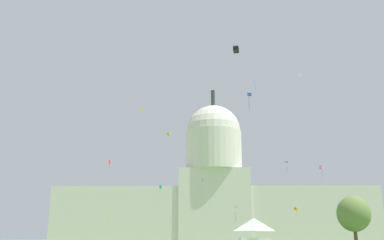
{
  "coord_description": "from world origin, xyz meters",
  "views": [
    {
      "loc": [
        -1.8,
        -26.36,
        2.6
      ],
      "look_at": [
        -4.87,
        102.04,
        36.92
      ],
      "focal_mm": 40.98,
      "sensor_mm": 36.0,
      "label": 1
    }
  ],
  "objects_px": {
    "kite_black_mid": "(236,49)",
    "kite_pink_mid": "(321,167)",
    "kite_blue_high": "(255,84)",
    "kite_gold_low": "(111,210)",
    "event_tent": "(254,235)",
    "kite_cyan_low": "(160,187)",
    "kite_green_mid": "(202,181)",
    "kite_blue_mid": "(249,95)",
    "kite_violet_low": "(234,210)",
    "kite_lime_mid": "(169,134)",
    "capitol_building": "(214,194)",
    "kite_white_high": "(300,75)",
    "kite_orange_low": "(296,209)",
    "kite_magenta_mid": "(288,164)",
    "kite_yellow_high": "(143,109)",
    "kite_red_mid": "(110,162)",
    "tree_east_mid": "(354,214)"
  },
  "relations": [
    {
      "from": "kite_blue_high",
      "to": "kite_green_mid",
      "type": "xyz_separation_m",
      "value": [
        -19.7,
        11.67,
        -34.71
      ]
    },
    {
      "from": "capitol_building",
      "to": "kite_violet_low",
      "type": "xyz_separation_m",
      "value": [
        1.63,
        -99.03,
        -12.83
      ]
    },
    {
      "from": "kite_violet_low",
      "to": "kite_black_mid",
      "type": "bearing_deg",
      "value": 0.77
    },
    {
      "from": "kite_gold_low",
      "to": "kite_black_mid",
      "type": "bearing_deg",
      "value": 69.27
    },
    {
      "from": "kite_magenta_mid",
      "to": "kite_orange_low",
      "type": "xyz_separation_m",
      "value": [
        4.43,
        14.04,
        -11.32
      ]
    },
    {
      "from": "kite_blue_high",
      "to": "kite_black_mid",
      "type": "distance_m",
      "value": 93.63
    },
    {
      "from": "kite_cyan_low",
      "to": "kite_pink_mid",
      "type": "xyz_separation_m",
      "value": [
        52.79,
        12.49,
        7.86
      ]
    },
    {
      "from": "kite_white_high",
      "to": "kite_orange_low",
      "type": "height_order",
      "value": "kite_white_high"
    },
    {
      "from": "tree_east_mid",
      "to": "kite_white_high",
      "type": "height_order",
      "value": "kite_white_high"
    },
    {
      "from": "kite_red_mid",
      "to": "kite_cyan_low",
      "type": "bearing_deg",
      "value": -56.36
    },
    {
      "from": "event_tent",
      "to": "kite_cyan_low",
      "type": "height_order",
      "value": "kite_cyan_low"
    },
    {
      "from": "kite_cyan_low",
      "to": "kite_red_mid",
      "type": "xyz_separation_m",
      "value": [
        -19.34,
        15.4,
        10.3
      ]
    },
    {
      "from": "kite_blue_high",
      "to": "kite_blue_mid",
      "type": "relative_size",
      "value": 1.0
    },
    {
      "from": "event_tent",
      "to": "kite_violet_low",
      "type": "height_order",
      "value": "kite_violet_low"
    },
    {
      "from": "kite_white_high",
      "to": "kite_violet_low",
      "type": "bearing_deg",
      "value": 139.7
    },
    {
      "from": "kite_blue_high",
      "to": "kite_magenta_mid",
      "type": "xyz_separation_m",
      "value": [
        4.13,
        -32.57,
        -35.61
      ]
    },
    {
      "from": "capitol_building",
      "to": "kite_red_mid",
      "type": "height_order",
      "value": "capitol_building"
    },
    {
      "from": "kite_red_mid",
      "to": "kite_lime_mid",
      "type": "bearing_deg",
      "value": -62.54
    },
    {
      "from": "capitol_building",
      "to": "kite_green_mid",
      "type": "distance_m",
      "value": 32.6
    },
    {
      "from": "kite_blue_high",
      "to": "kite_lime_mid",
      "type": "relative_size",
      "value": 3.26
    },
    {
      "from": "event_tent",
      "to": "kite_yellow_high",
      "type": "height_order",
      "value": "kite_yellow_high"
    },
    {
      "from": "kite_magenta_mid",
      "to": "kite_lime_mid",
      "type": "bearing_deg",
      "value": 50.24
    },
    {
      "from": "event_tent",
      "to": "kite_lime_mid",
      "type": "relative_size",
      "value": 5.11
    },
    {
      "from": "kite_orange_low",
      "to": "kite_violet_low",
      "type": "bearing_deg",
      "value": 110.18
    },
    {
      "from": "kite_yellow_high",
      "to": "kite_pink_mid",
      "type": "height_order",
      "value": "kite_yellow_high"
    },
    {
      "from": "capitol_building",
      "to": "tree_east_mid",
      "type": "bearing_deg",
      "value": -68.48
    },
    {
      "from": "kite_lime_mid",
      "to": "kite_gold_low",
      "type": "xyz_separation_m",
      "value": [
        -12.95,
        -16.88,
        -23.23
      ]
    },
    {
      "from": "kite_black_mid",
      "to": "kite_pink_mid",
      "type": "xyz_separation_m",
      "value": [
        34.38,
        81.44,
        -6.66
      ]
    },
    {
      "from": "kite_white_high",
      "to": "kite_lime_mid",
      "type": "relative_size",
      "value": 2.65
    },
    {
      "from": "kite_cyan_low",
      "to": "kite_magenta_mid",
      "type": "height_order",
      "value": "kite_magenta_mid"
    },
    {
      "from": "capitol_building",
      "to": "kite_white_high",
      "type": "xyz_separation_m",
      "value": [
        27.35,
        -60.17,
        33.3
      ]
    },
    {
      "from": "kite_white_high",
      "to": "kite_red_mid",
      "type": "relative_size",
      "value": 1.07
    },
    {
      "from": "kite_white_high",
      "to": "kite_gold_low",
      "type": "xyz_separation_m",
      "value": [
        -55.49,
        -27.03,
        -45.45
      ]
    },
    {
      "from": "kite_blue_mid",
      "to": "kite_green_mid",
      "type": "bearing_deg",
      "value": -99.57
    },
    {
      "from": "kite_lime_mid",
      "to": "kite_black_mid",
      "type": "relative_size",
      "value": 1.02
    },
    {
      "from": "kite_white_high",
      "to": "kite_orange_low",
      "type": "bearing_deg",
      "value": 109.87
    },
    {
      "from": "kite_red_mid",
      "to": "capitol_building",
      "type": "bearing_deg",
      "value": 34.4
    },
    {
      "from": "kite_pink_mid",
      "to": "kite_red_mid",
      "type": "xyz_separation_m",
      "value": [
        -72.13,
        2.91,
        2.44
      ]
    },
    {
      "from": "kite_blue_high",
      "to": "kite_gold_low",
      "type": "height_order",
      "value": "kite_blue_high"
    },
    {
      "from": "kite_white_high",
      "to": "kite_red_mid",
      "type": "xyz_separation_m",
      "value": [
        -64.78,
        11.86,
        -27.0
      ]
    },
    {
      "from": "kite_yellow_high",
      "to": "kite_red_mid",
      "type": "bearing_deg",
      "value": -91.79
    },
    {
      "from": "kite_blue_high",
      "to": "kite_green_mid",
      "type": "distance_m",
      "value": 41.58
    },
    {
      "from": "kite_white_high",
      "to": "kite_orange_low",
      "type": "relative_size",
      "value": 1.14
    },
    {
      "from": "kite_black_mid",
      "to": "kite_orange_low",
      "type": "relative_size",
      "value": 0.42
    },
    {
      "from": "kite_gold_low",
      "to": "kite_green_mid",
      "type": "xyz_separation_m",
      "value": [
        22.92,
        55.06,
        13.88
      ]
    },
    {
      "from": "event_tent",
      "to": "kite_pink_mid",
      "type": "bearing_deg",
      "value": 65.01
    },
    {
      "from": "kite_gold_low",
      "to": "kite_orange_low",
      "type": "xyz_separation_m",
      "value": [
        51.17,
        24.86,
        1.66
      ]
    },
    {
      "from": "kite_red_mid",
      "to": "kite_blue_mid",
      "type": "xyz_separation_m",
      "value": [
        41.15,
        -70.95,
        0.89
      ]
    },
    {
      "from": "kite_white_high",
      "to": "kite_pink_mid",
      "type": "xyz_separation_m",
      "value": [
        7.35,
        8.95,
        -29.44
      ]
    },
    {
      "from": "kite_cyan_low",
      "to": "kite_red_mid",
      "type": "distance_m",
      "value": 26.78
    }
  ]
}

